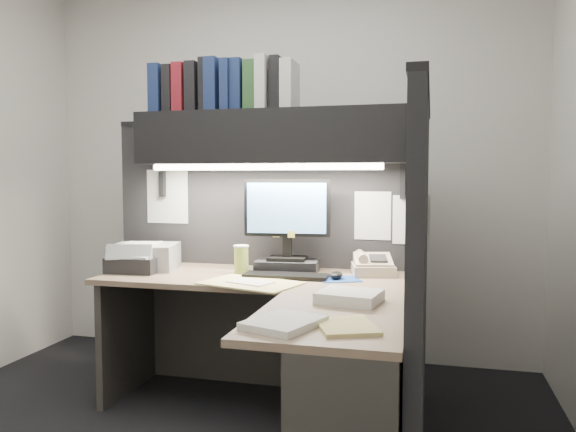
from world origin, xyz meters
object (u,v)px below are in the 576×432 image
Objects in this scene: desk at (289,364)px; notebook_stack at (137,264)px; telephone at (373,266)px; coffee_cup at (241,260)px; overhead_shelf at (270,138)px; printer at (145,257)px; keyboard at (286,276)px; monitor at (287,235)px.

desk is 5.84× the size of notebook_stack.
notebook_stack reaches higher than desk.
telephone is at bearing 68.79° from desk.
coffee_cup reaches higher than telephone.
overhead_shelf is 5.32× the size of notebook_stack.
coffee_cup is at bearing -13.53° from printer.
keyboard is (-0.15, 0.54, 0.30)m from desk.
printer is (-1.33, -0.14, 0.03)m from telephone.
monitor is 1.82× the size of notebook_stack.
coffee_cup is at bearing 8.18° from notebook_stack.
notebook_stack is at bearing 179.76° from keyboard.
keyboard is (0.15, -0.22, -0.76)m from overhead_shelf.
desk is 7.18× the size of telephone.
desk is 0.89m from monitor.
monitor reaches higher than notebook_stack.
overhead_shelf reaches higher than notebook_stack.
printer is at bearing 173.00° from telephone.
monitor is 0.27m from keyboard.
monitor is (-0.19, 0.72, 0.50)m from desk.
keyboard is at bearing 0.89° from notebook_stack.
printer is (-0.89, 0.08, 0.06)m from keyboard.
desk is 1.26m from printer.
desk is at bearing -43.48° from printer.
printer is at bearing 90.04° from notebook_stack.
keyboard is 3.05× the size of coffee_cup.
overhead_shelf is at bearing 17.40° from notebook_stack.
notebook_stack is at bearing 153.32° from desk.
monitor is at bearing 12.98° from notebook_stack.
coffee_cup is (-0.13, -0.14, -0.70)m from overhead_shelf.
telephone is (0.59, 0.00, -0.72)m from overhead_shelf.
overhead_shelf is 1.02m from printer.
overhead_shelf reaches higher than keyboard.
overhead_shelf is at bearing 123.67° from keyboard.
notebook_stack is at bearing -162.60° from overhead_shelf.
overhead_shelf is 10.35× the size of coffee_cup.
overhead_shelf reaches higher than printer.
notebook_stack is at bearing -172.50° from monitor.
overhead_shelf is (-0.30, 0.75, 1.06)m from desk.
telephone is 0.74m from coffee_cup.
printer is at bearing 149.27° from desk.
telephone is 0.65× the size of printer.
monitor is at bearing -6.04° from printer.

